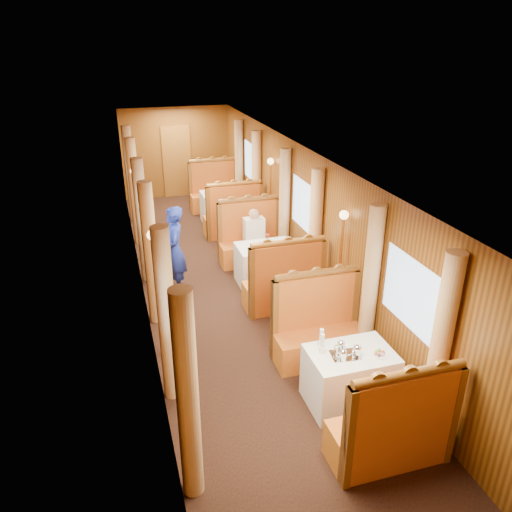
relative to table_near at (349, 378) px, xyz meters
name	(u,v)px	position (x,y,z in m)	size (l,w,h in m)	color
floor	(227,287)	(-0.75, 3.50, -0.38)	(3.00, 12.00, 0.01)	black
ceiling	(223,154)	(-0.75, 3.50, 2.12)	(3.00, 12.00, 0.01)	silver
wall_far	(176,153)	(-0.75, 9.50, 0.88)	(3.00, 2.50, 0.01)	brown
wall_near	(420,510)	(-0.75, -2.50, 0.88)	(3.00, 2.50, 0.01)	brown
wall_left	(139,233)	(-2.25, 3.50, 0.88)	(12.00, 2.50, 0.01)	brown
wall_right	(305,216)	(0.75, 3.50, 0.88)	(12.00, 2.50, 0.01)	brown
doorway_far	(177,162)	(-0.75, 9.47, 0.62)	(0.80, 0.04, 2.00)	brown
table_near	(349,378)	(0.00, 0.00, 0.00)	(1.05, 0.72, 0.75)	white
banquette_near_fwd	(392,431)	(0.00, -1.01, 0.05)	(1.30, 0.55, 1.34)	#AB3613
banquette_near_aft	(318,332)	(0.00, 1.01, 0.05)	(1.30, 0.55, 1.34)	#AB3613
table_mid	(266,264)	(0.00, 3.50, 0.00)	(1.05, 0.72, 0.75)	white
banquette_mid_fwd	(284,286)	(0.00, 2.49, 0.05)	(1.30, 0.55, 1.34)	#AB3613
banquette_mid_aft	(251,242)	(0.00, 4.51, 0.05)	(1.30, 0.55, 1.34)	#AB3613
table_far	(223,207)	(0.00, 7.00, 0.00)	(1.05, 0.72, 0.75)	white
banquette_far_fwd	(233,218)	(0.00, 5.99, 0.05)	(1.30, 0.55, 1.34)	#AB3613
banquette_far_aft	(215,194)	(0.00, 8.01, 0.05)	(1.30, 0.55, 1.34)	#AB3613
tea_tray	(345,355)	(-0.11, -0.04, 0.38)	(0.34, 0.26, 0.01)	silver
teapot_left	(343,356)	(-0.18, -0.12, 0.44)	(0.15, 0.12, 0.13)	silver
teapot_right	(357,352)	(0.02, -0.09, 0.44)	(0.16, 0.12, 0.13)	silver
teapot_back	(341,348)	(-0.13, 0.05, 0.44)	(0.16, 0.12, 0.13)	silver
fruit_plate	(379,354)	(0.30, -0.14, 0.39)	(0.20, 0.20, 0.05)	white
cup_inboard	(322,345)	(-0.35, 0.11, 0.48)	(0.08, 0.08, 0.26)	white
cup_outboard	(321,340)	(-0.32, 0.22, 0.48)	(0.08, 0.08, 0.26)	white
rose_vase_mid	(267,238)	(0.02, 3.46, 0.55)	(0.06, 0.06, 0.36)	silver
rose_vase_far	(222,185)	(-0.02, 7.04, 0.55)	(0.06, 0.06, 0.36)	silver
window_left_near	(164,333)	(-2.24, 0.00, 1.07)	(1.20, 0.90, 0.01)	#93ADD1
curtain_left_near_a	(188,399)	(-2.13, -0.78, 0.80)	(0.22, 0.22, 2.35)	tan
curtain_left_near_b	(167,317)	(-2.13, 0.78, 0.80)	(0.22, 0.22, 2.35)	tan
window_right_near	(411,294)	(0.74, 0.00, 1.07)	(1.20, 0.90, 0.01)	#93ADD1
curtain_right_near_a	(440,351)	(0.63, -0.78, 0.80)	(0.22, 0.22, 2.35)	tan
curtain_right_near_b	(370,287)	(0.63, 0.78, 0.80)	(0.22, 0.22, 2.35)	tan
window_left_mid	(138,222)	(-2.24, 3.50, 1.07)	(1.20, 0.90, 0.01)	#93ADD1
curtain_left_mid_a	(151,255)	(-2.13, 2.72, 0.80)	(0.22, 0.22, 2.35)	tan
curtain_left_mid_b	(142,222)	(-2.13, 4.28, 0.80)	(0.22, 0.22, 2.35)	tan
window_right_mid	(304,206)	(0.74, 3.50, 1.07)	(1.20, 0.90, 0.01)	#93ADD1
curtain_right_mid_a	(315,236)	(0.63, 2.72, 0.80)	(0.22, 0.22, 2.35)	tan
curtain_right_mid_b	(284,208)	(0.63, 4.28, 0.80)	(0.22, 0.22, 2.35)	tan
window_left_far	(126,171)	(-2.24, 7.00, 1.07)	(1.20, 0.90, 0.01)	#93ADD1
curtain_left_far_a	(135,192)	(-2.13, 6.22, 0.80)	(0.22, 0.22, 2.35)	tan
curtain_left_far_b	(130,174)	(-2.13, 7.78, 0.80)	(0.22, 0.22, 2.35)	tan
window_right_far	(251,162)	(0.74, 7.00, 1.07)	(1.20, 0.90, 0.01)	#93ADD1
curtain_right_far_a	(256,182)	(0.63, 6.22, 0.80)	(0.22, 0.22, 2.35)	tan
curtain_right_far_b	(239,166)	(0.63, 7.78, 0.80)	(0.22, 0.22, 2.35)	tan
sconce_left_fore	(155,269)	(-2.15, 1.75, 1.01)	(0.14, 0.14, 1.95)	#BF8C3F
sconce_right_fore	(342,246)	(0.65, 1.75, 1.01)	(0.14, 0.14, 1.95)	#BF8C3F
sconce_left_aft	(136,195)	(-2.15, 5.25, 1.01)	(0.14, 0.14, 1.95)	#BF8C3F
sconce_right_aft	(270,184)	(0.65, 5.25, 1.01)	(0.14, 0.14, 1.95)	#BF8C3F
steward	(175,251)	(-1.66, 3.61, 0.44)	(0.59, 0.39, 1.62)	navy
passenger	(254,232)	(0.00, 4.24, 0.37)	(0.40, 0.44, 0.76)	beige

